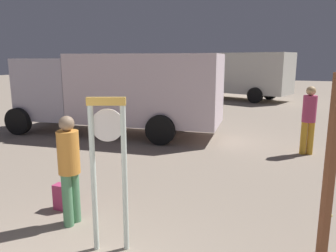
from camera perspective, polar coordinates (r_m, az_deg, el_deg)
name	(u,v)px	position (r m, az deg, el deg)	size (l,w,h in m)	color
standing_clock	(108,158)	(4.27, -10.30, -5.44)	(0.48, 0.25, 2.05)	silver
person_near_clock	(69,165)	(5.18, -16.76, -6.49)	(0.33, 0.33, 1.70)	#528D61
backpack	(63,197)	(5.97, -17.78, -11.64)	(0.27, 0.22, 0.44)	#B63663
person_distant	(309,117)	(9.39, 23.23, 1.48)	(0.35, 0.35, 1.82)	gold
box_truck_near	(119,89)	(11.17, -8.43, 6.32)	(7.20, 2.88, 2.66)	silver
box_truck_far	(235,74)	(21.31, 11.60, 8.88)	(7.59, 4.44, 2.86)	silver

